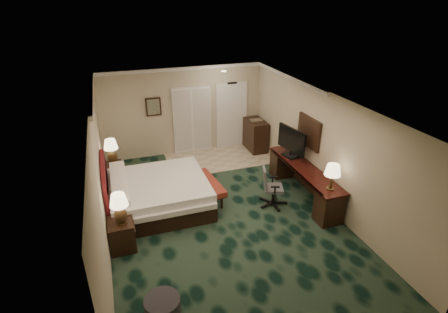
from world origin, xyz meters
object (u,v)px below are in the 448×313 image
object	(u,v)px
lamp_far	(112,152)
tv	(291,143)
nightstand_far	(114,174)
nightstand_near	(122,235)
minibar	(255,135)
bed_bench	(207,189)
bed	(160,194)
desk	(303,182)
ottoman	(163,309)
desk_chair	(274,187)
lamp_near	(120,209)

from	to	relation	value
lamp_far	tv	bearing A→B (deg)	-19.24
nightstand_far	tv	world-z (taller)	tv
nightstand_near	nightstand_far	distance (m)	2.74
minibar	bed_bench	bearing A→B (deg)	-134.80
bed	desk	distance (m)	3.53
ottoman	nightstand_far	bearing A→B (deg)	96.00
ottoman	desk_chair	world-z (taller)	desk_chair
nightstand_far	bed_bench	world-z (taller)	nightstand_far
desk_chair	ottoman	bearing A→B (deg)	-123.14
nightstand_far	desk_chair	xyz separation A→B (m)	(3.56, -2.29, 0.21)
desk	ottoman	bearing A→B (deg)	-147.43
nightstand_near	bed_bench	xyz separation A→B (m)	(2.14, 1.27, -0.08)
lamp_far	bed_bench	bearing A→B (deg)	-35.11
lamp_far	ottoman	distance (m)	4.81
bed	lamp_far	bearing A→B (deg)	121.33
bed	lamp_far	world-z (taller)	lamp_far
nightstand_far	desk_chair	world-z (taller)	desk_chair
tv	desk_chair	distance (m)	1.35
bed_bench	desk	world-z (taller)	desk
bed_bench	desk_chair	distance (m)	1.65
lamp_far	tv	distance (m)	4.66
nightstand_far	lamp_far	bearing A→B (deg)	69.09
bed	lamp_near	xyz separation A→B (m)	(-0.91, -1.27, 0.59)
bed	minibar	bearing A→B (deg)	34.12
desk	desk_chair	world-z (taller)	desk_chair
bed_bench	desk	xyz separation A→B (m)	(2.27, -0.71, 0.17)
ottoman	tv	xyz separation A→B (m)	(3.91, 3.20, 0.99)
lamp_far	desk_chair	bearing A→B (deg)	-33.33
nightstand_near	desk_chair	bearing A→B (deg)	7.13
lamp_near	bed	bearing A→B (deg)	54.26
nightstand_near	desk	size ratio (longest dim) A/B	0.22
desk	desk_chair	xyz separation A→B (m)	(-0.87, -0.12, 0.10)
lamp_near	lamp_far	distance (m)	2.83
lamp_near	desk	xyz separation A→B (m)	(4.38, 0.61, -0.55)
nightstand_far	lamp_far	size ratio (longest dim) A/B	0.85
nightstand_far	lamp_near	size ratio (longest dim) A/B	0.87
lamp_near	minibar	distance (m)	5.71
lamp_far	nightstand_far	bearing A→B (deg)	-110.91
desk	nightstand_near	bearing A→B (deg)	-172.78
nightstand_far	lamp_near	xyz separation A→B (m)	(0.05, -2.79, 0.66)
nightstand_far	desk_chair	distance (m)	4.24
bed	bed_bench	distance (m)	1.20
lamp_near	minibar	world-z (taller)	lamp_near
nightstand_near	lamp_far	xyz separation A→B (m)	(-0.00, 2.78, 0.61)
bed	lamp_far	xyz separation A→B (m)	(-0.95, 1.56, 0.56)
bed_bench	ottoman	distance (m)	3.63
desk	tv	bearing A→B (deg)	92.27
bed	desk	xyz separation A→B (m)	(3.47, -0.66, 0.05)
desk	lamp_far	bearing A→B (deg)	153.33
bed	bed_bench	xyz separation A→B (m)	(1.19, 0.06, -0.12)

